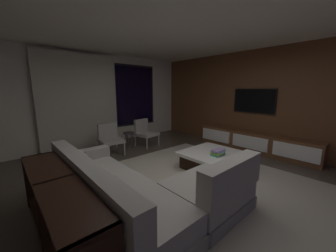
{
  "coord_description": "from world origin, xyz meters",
  "views": [
    {
      "loc": [
        -2.26,
        -2.08,
        1.64
      ],
      "look_at": [
        0.58,
        1.1,
        0.83
      ],
      "focal_mm": 20.41,
      "sensor_mm": 36.0,
      "label": 1
    }
  ],
  "objects_px": {
    "sectional_couch": "(139,193)",
    "mounted_tv": "(254,101)",
    "side_stool": "(129,135)",
    "media_console": "(255,142)",
    "coffee_table": "(213,160)",
    "accent_chair_near_window": "(145,131)",
    "accent_chair_by_curtain": "(110,137)",
    "book_stack_on_coffee_table": "(218,152)",
    "console_table_behind_couch": "(59,208)"
  },
  "relations": [
    {
      "from": "coffee_table",
      "to": "accent_chair_near_window",
      "type": "xyz_separation_m",
      "value": [
        -0.06,
        2.4,
        0.25
      ]
    },
    {
      "from": "media_console",
      "to": "mounted_tv",
      "type": "bearing_deg",
      "value": 47.52
    },
    {
      "from": "coffee_table",
      "to": "mounted_tv",
      "type": "xyz_separation_m",
      "value": [
        1.98,
        0.14,
        1.16
      ]
    },
    {
      "from": "sectional_couch",
      "to": "mounted_tv",
      "type": "relative_size",
      "value": 2.23
    },
    {
      "from": "accent_chair_near_window",
      "to": "console_table_behind_couch",
      "type": "bearing_deg",
      "value": -138.98
    },
    {
      "from": "accent_chair_by_curtain",
      "to": "console_table_behind_couch",
      "type": "height_order",
      "value": "accent_chair_by_curtain"
    },
    {
      "from": "accent_chair_by_curtain",
      "to": "accent_chair_near_window",
      "type": "bearing_deg",
      "value": 1.38
    },
    {
      "from": "mounted_tv",
      "to": "console_table_behind_couch",
      "type": "height_order",
      "value": "mounted_tv"
    },
    {
      "from": "book_stack_on_coffee_table",
      "to": "mounted_tv",
      "type": "xyz_separation_m",
      "value": [
        2.05,
        0.29,
        0.93
      ]
    },
    {
      "from": "sectional_couch",
      "to": "media_console",
      "type": "relative_size",
      "value": 0.81
    },
    {
      "from": "coffee_table",
      "to": "sectional_couch",
      "type": "bearing_deg",
      "value": -174.51
    },
    {
      "from": "media_console",
      "to": "console_table_behind_couch",
      "type": "bearing_deg",
      "value": -179.98
    },
    {
      "from": "media_console",
      "to": "sectional_couch",
      "type": "bearing_deg",
      "value": -178.02
    },
    {
      "from": "accent_chair_near_window",
      "to": "accent_chair_by_curtain",
      "type": "distance_m",
      "value": 1.11
    },
    {
      "from": "sectional_couch",
      "to": "accent_chair_near_window",
      "type": "xyz_separation_m",
      "value": [
        1.92,
        2.59,
        0.14
      ]
    },
    {
      "from": "media_console",
      "to": "coffee_table",
      "type": "bearing_deg",
      "value": 178.12
    },
    {
      "from": "console_table_behind_couch",
      "to": "accent_chair_near_window",
      "type": "bearing_deg",
      "value": 41.02
    },
    {
      "from": "book_stack_on_coffee_table",
      "to": "side_stool",
      "type": "xyz_separation_m",
      "value": [
        -0.5,
        2.6,
        -0.05
      ]
    },
    {
      "from": "media_console",
      "to": "accent_chair_near_window",
      "type": "bearing_deg",
      "value": 127.05
    },
    {
      "from": "accent_chair_by_curtain",
      "to": "console_table_behind_couch",
      "type": "distance_m",
      "value": 2.98
    },
    {
      "from": "accent_chair_near_window",
      "to": "media_console",
      "type": "relative_size",
      "value": 0.25
    },
    {
      "from": "coffee_table",
      "to": "accent_chair_near_window",
      "type": "relative_size",
      "value": 1.49
    },
    {
      "from": "accent_chair_by_curtain",
      "to": "mounted_tv",
      "type": "bearing_deg",
      "value": -35.37
    },
    {
      "from": "coffee_table",
      "to": "accent_chair_by_curtain",
      "type": "height_order",
      "value": "accent_chair_by_curtain"
    },
    {
      "from": "side_stool",
      "to": "media_console",
      "type": "bearing_deg",
      "value": -46.62
    },
    {
      "from": "sectional_couch",
      "to": "accent_chair_by_curtain",
      "type": "xyz_separation_m",
      "value": [
        0.81,
        2.56,
        0.14
      ]
    },
    {
      "from": "sectional_couch",
      "to": "mounted_tv",
      "type": "xyz_separation_m",
      "value": [
        3.95,
        0.33,
        1.06
      ]
    },
    {
      "from": "media_console",
      "to": "console_table_behind_couch",
      "type": "distance_m",
      "value": 4.69
    },
    {
      "from": "coffee_table",
      "to": "console_table_behind_couch",
      "type": "relative_size",
      "value": 0.55
    },
    {
      "from": "media_console",
      "to": "side_stool",
      "type": "bearing_deg",
      "value": 133.38
    },
    {
      "from": "sectional_couch",
      "to": "coffee_table",
      "type": "height_order",
      "value": "sectional_couch"
    },
    {
      "from": "book_stack_on_coffee_table",
      "to": "accent_chair_near_window",
      "type": "bearing_deg",
      "value": 89.74
    },
    {
      "from": "book_stack_on_coffee_table",
      "to": "side_stool",
      "type": "bearing_deg",
      "value": 100.96
    },
    {
      "from": "accent_chair_near_window",
      "to": "side_stool",
      "type": "bearing_deg",
      "value": 174.37
    },
    {
      "from": "accent_chair_near_window",
      "to": "media_console",
      "type": "height_order",
      "value": "accent_chair_near_window"
    },
    {
      "from": "coffee_table",
      "to": "media_console",
      "type": "distance_m",
      "value": 1.8
    },
    {
      "from": "book_stack_on_coffee_table",
      "to": "accent_chair_near_window",
      "type": "distance_m",
      "value": 2.55
    },
    {
      "from": "mounted_tv",
      "to": "book_stack_on_coffee_table",
      "type": "bearing_deg",
      "value": -171.99
    },
    {
      "from": "media_console",
      "to": "mounted_tv",
      "type": "distance_m",
      "value": 1.13
    },
    {
      "from": "coffee_table",
      "to": "accent_chair_near_window",
      "type": "distance_m",
      "value": 2.41
    },
    {
      "from": "accent_chair_near_window",
      "to": "accent_chair_by_curtain",
      "type": "bearing_deg",
      "value": -178.62
    },
    {
      "from": "coffee_table",
      "to": "book_stack_on_coffee_table",
      "type": "height_order",
      "value": "book_stack_on_coffee_table"
    },
    {
      "from": "accent_chair_near_window",
      "to": "mounted_tv",
      "type": "bearing_deg",
      "value": -47.98
    },
    {
      "from": "accent_chair_by_curtain",
      "to": "side_stool",
      "type": "bearing_deg",
      "value": 7.43
    },
    {
      "from": "coffee_table",
      "to": "console_table_behind_couch",
      "type": "bearing_deg",
      "value": -178.79
    },
    {
      "from": "side_stool",
      "to": "mounted_tv",
      "type": "xyz_separation_m",
      "value": [
        2.55,
        -2.31,
        0.98
      ]
    },
    {
      "from": "sectional_couch",
      "to": "coffee_table",
      "type": "bearing_deg",
      "value": 5.49
    },
    {
      "from": "accent_chair_near_window",
      "to": "accent_chair_by_curtain",
      "type": "relative_size",
      "value": 1.0
    },
    {
      "from": "coffee_table",
      "to": "accent_chair_near_window",
      "type": "bearing_deg",
      "value": 91.32
    },
    {
      "from": "accent_chair_near_window",
      "to": "mounted_tv",
      "type": "xyz_separation_m",
      "value": [
        2.04,
        -2.26,
        0.92
      ]
    }
  ]
}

